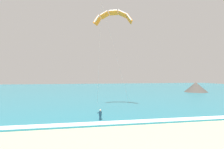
{
  "coord_description": "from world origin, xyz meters",
  "views": [
    {
      "loc": [
        -7.09,
        -10.83,
        6.38
      ],
      "look_at": [
        -1.58,
        16.71,
        6.53
      ],
      "focal_mm": 30.7,
      "sensor_mm": 36.0,
      "label": 1
    }
  ],
  "objects": [
    {
      "name": "headland_right",
      "position": [
        37.55,
        53.22,
        1.88
      ],
      "size": [
        8.85,
        8.85,
        3.83
      ],
      "color": "#665B51",
      "rests_on": "ground"
    },
    {
      "name": "kite_primary",
      "position": [
        0.19,
        24.48,
        17.57
      ],
      "size": [
        7.14,
        10.42,
        17.51
      ],
      "color": "orange"
    },
    {
      "name": "surfboard",
      "position": [
        -3.48,
        15.51,
        0.03
      ],
      "size": [
        1.03,
        1.45,
        0.09
      ],
      "color": "#239EC6",
      "rests_on": "ground"
    },
    {
      "name": "kitesurfer",
      "position": [
        -3.48,
        15.52,
        0.94
      ],
      "size": [
        0.67,
        0.67,
        1.69
      ],
      "color": "#143347",
      "rests_on": "ground"
    },
    {
      "name": "surf_foam",
      "position": [
        0.0,
        13.71,
        0.22
      ],
      "size": [
        200.0,
        1.69,
        0.04
      ],
      "primitive_type": "cube",
      "color": "white",
      "rests_on": "sea"
    },
    {
      "name": "sea",
      "position": [
        0.0,
        72.71,
        0.1
      ],
      "size": [
        200.0,
        120.0,
        0.2
      ],
      "primitive_type": "cube",
      "color": "teal",
      "rests_on": "ground"
    }
  ]
}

